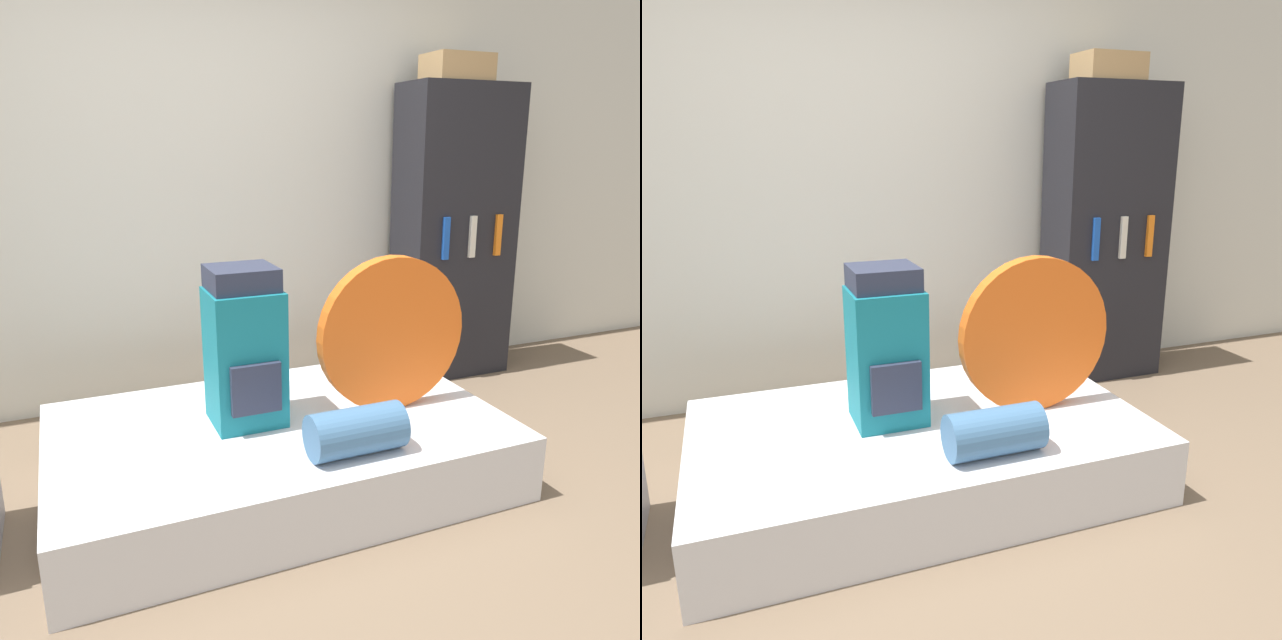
{
  "view_description": "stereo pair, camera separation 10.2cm",
  "coord_description": "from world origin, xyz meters",
  "views": [
    {
      "loc": [
        -0.77,
        -1.93,
        1.5
      ],
      "look_at": [
        0.27,
        0.52,
        0.75
      ],
      "focal_mm": 35.0,
      "sensor_mm": 36.0,
      "label": 1
    },
    {
      "loc": [
        -0.68,
        -1.97,
        1.5
      ],
      "look_at": [
        0.27,
        0.52,
        0.75
      ],
      "focal_mm": 35.0,
      "sensor_mm": 36.0,
      "label": 2
    }
  ],
  "objects": [
    {
      "name": "sleeping_roll",
      "position": [
        0.25,
        0.11,
        0.4
      ],
      "size": [
        0.39,
        0.19,
        0.19
      ],
      "color": "#3D668E",
      "rests_on": "bed"
    },
    {
      "name": "tent_bag",
      "position": [
        0.6,
        0.46,
        0.66
      ],
      "size": [
        0.72,
        0.07,
        0.72
      ],
      "color": "#E05B19",
      "rests_on": "bed"
    },
    {
      "name": "wall_back",
      "position": [
        0.0,
        1.74,
        1.3
      ],
      "size": [
        8.0,
        0.05,
        2.6
      ],
      "color": "silver",
      "rests_on": "ground_plane"
    },
    {
      "name": "cardboard_box",
      "position": [
        1.55,
        1.44,
        1.94
      ],
      "size": [
        0.38,
        0.27,
        0.16
      ],
      "color": "#A88456",
      "rests_on": "bookshelf"
    },
    {
      "name": "bed",
      "position": [
        0.06,
        0.52,
        0.15
      ],
      "size": [
        1.99,
        1.22,
        0.3
      ],
      "color": "silver",
      "rests_on": "ground_plane"
    },
    {
      "name": "ground_plane",
      "position": [
        0.0,
        0.0,
        0.0
      ],
      "size": [
        16.0,
        16.0,
        0.0
      ],
      "primitive_type": "plane",
      "color": "brown"
    },
    {
      "name": "backpack",
      "position": [
        -0.07,
        0.58,
        0.64
      ],
      "size": [
        0.31,
        0.32,
        0.7
      ],
      "color": "#14707F",
      "rests_on": "bed"
    },
    {
      "name": "bookshelf",
      "position": [
        1.62,
        1.47,
        0.93
      ],
      "size": [
        0.74,
        0.4,
        1.86
      ],
      "color": "black",
      "rests_on": "ground_plane"
    }
  ]
}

